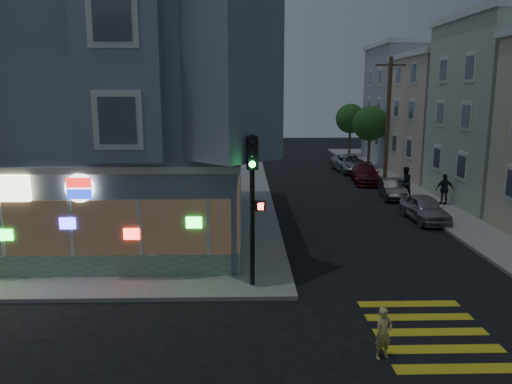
{
  "coord_description": "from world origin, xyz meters",
  "views": [
    {
      "loc": [
        1.26,
        -13.12,
        6.66
      ],
      "look_at": [
        1.72,
        5.41,
        2.92
      ],
      "focal_mm": 35.0,
      "sensor_mm": 36.0,
      "label": 1
    }
  ],
  "objects_px": {
    "utility_pole": "(388,117)",
    "street_tree_far": "(350,119)",
    "pedestrian_b": "(445,189)",
    "parked_car_d": "(351,163)",
    "running_child": "(384,333)",
    "parked_car_c": "(366,174)",
    "parked_car_b": "(392,189)",
    "traffic_signal": "(253,186)",
    "fire_hydrant": "(440,212)",
    "pedestrian_a": "(405,182)",
    "street_tree_near": "(370,124)",
    "parked_car_a": "(425,208)"
  },
  "relations": [
    {
      "from": "pedestrian_b",
      "to": "running_child",
      "type": "bearing_deg",
      "value": 61.05
    },
    {
      "from": "street_tree_near",
      "to": "street_tree_far",
      "type": "relative_size",
      "value": 1.0
    },
    {
      "from": "pedestrian_a",
      "to": "parked_car_a",
      "type": "relative_size",
      "value": 0.49
    },
    {
      "from": "pedestrian_a",
      "to": "traffic_signal",
      "type": "height_order",
      "value": "traffic_signal"
    },
    {
      "from": "running_child",
      "to": "traffic_signal",
      "type": "xyz_separation_m",
      "value": [
        -3.21,
        4.51,
        2.95
      ]
    },
    {
      "from": "pedestrian_a",
      "to": "parked_car_d",
      "type": "bearing_deg",
      "value": -92.49
    },
    {
      "from": "pedestrian_b",
      "to": "fire_hydrant",
      "type": "xyz_separation_m",
      "value": [
        -1.7,
        -3.77,
        -0.46
      ]
    },
    {
      "from": "fire_hydrant",
      "to": "parked_car_c",
      "type": "bearing_deg",
      "value": 95.09
    },
    {
      "from": "pedestrian_a",
      "to": "parked_car_b",
      "type": "xyz_separation_m",
      "value": [
        -0.6,
        0.52,
        -0.51
      ]
    },
    {
      "from": "pedestrian_a",
      "to": "parked_car_c",
      "type": "distance_m",
      "value": 5.92
    },
    {
      "from": "street_tree_near",
      "to": "parked_car_c",
      "type": "height_order",
      "value": "street_tree_near"
    },
    {
      "from": "utility_pole",
      "to": "parked_car_a",
      "type": "relative_size",
      "value": 2.27
    },
    {
      "from": "parked_car_b",
      "to": "fire_hydrant",
      "type": "bearing_deg",
      "value": -77.41
    },
    {
      "from": "parked_car_b",
      "to": "utility_pole",
      "type": "bearing_deg",
      "value": 85.46
    },
    {
      "from": "pedestrian_b",
      "to": "parked_car_d",
      "type": "xyz_separation_m",
      "value": [
        -2.72,
        13.03,
        -0.33
      ]
    },
    {
      "from": "parked_car_b",
      "to": "fire_hydrant",
      "type": "xyz_separation_m",
      "value": [
        0.6,
        -6.3,
        -0.01
      ]
    },
    {
      "from": "utility_pole",
      "to": "parked_car_b",
      "type": "height_order",
      "value": "utility_pole"
    },
    {
      "from": "parked_car_a",
      "to": "parked_car_c",
      "type": "relative_size",
      "value": 0.86
    },
    {
      "from": "street_tree_near",
      "to": "parked_car_c",
      "type": "xyz_separation_m",
      "value": [
        -1.93,
        -6.98,
        -3.27
      ]
    },
    {
      "from": "street_tree_far",
      "to": "fire_hydrant",
      "type": "bearing_deg",
      "value": -91.94
    },
    {
      "from": "running_child",
      "to": "parked_car_a",
      "type": "xyz_separation_m",
      "value": [
        5.93,
        13.53,
        0.0
      ]
    },
    {
      "from": "running_child",
      "to": "street_tree_far",
      "type": "bearing_deg",
      "value": 59.06
    },
    {
      "from": "street_tree_far",
      "to": "parked_car_d",
      "type": "distance_m",
      "value": 10.47
    },
    {
      "from": "street_tree_near",
      "to": "fire_hydrant",
      "type": "distance_m",
      "value": 18.9
    },
    {
      "from": "parked_car_b",
      "to": "fire_hydrant",
      "type": "relative_size",
      "value": 4.33
    },
    {
      "from": "utility_pole",
      "to": "street_tree_far",
      "type": "relative_size",
      "value": 1.7
    },
    {
      "from": "utility_pole",
      "to": "pedestrian_a",
      "type": "distance_m",
      "value": 7.76
    },
    {
      "from": "running_child",
      "to": "parked_car_b",
      "type": "bearing_deg",
      "value": 52.61
    },
    {
      "from": "utility_pole",
      "to": "traffic_signal",
      "type": "distance_m",
      "value": 23.55
    },
    {
      "from": "pedestrian_a",
      "to": "pedestrian_b",
      "type": "height_order",
      "value": "pedestrian_a"
    },
    {
      "from": "utility_pole",
      "to": "parked_car_d",
      "type": "height_order",
      "value": "utility_pole"
    },
    {
      "from": "utility_pole",
      "to": "street_tree_far",
      "type": "xyz_separation_m",
      "value": [
        0.2,
        14.0,
        -0.86
      ]
    },
    {
      "from": "traffic_signal",
      "to": "fire_hydrant",
      "type": "bearing_deg",
      "value": 28.37
    },
    {
      "from": "street_tree_far",
      "to": "pedestrian_a",
      "type": "distance_m",
      "value": 21.01
    },
    {
      "from": "street_tree_near",
      "to": "fire_hydrant",
      "type": "bearing_deg",
      "value": -92.77
    },
    {
      "from": "parked_car_c",
      "to": "traffic_signal",
      "type": "xyz_separation_m",
      "value": [
        -8.71,
        -20.08,
        2.95
      ]
    },
    {
      "from": "parked_car_b",
      "to": "traffic_signal",
      "type": "xyz_separation_m",
      "value": [
        -9.15,
        -14.79,
        3.02
      ]
    },
    {
      "from": "parked_car_b",
      "to": "parked_car_a",
      "type": "bearing_deg",
      "value": -82.84
    },
    {
      "from": "street_tree_far",
      "to": "pedestrian_a",
      "type": "height_order",
      "value": "street_tree_far"
    },
    {
      "from": "street_tree_far",
      "to": "traffic_signal",
      "type": "distance_m",
      "value": 36.65
    },
    {
      "from": "street_tree_near",
      "to": "pedestrian_b",
      "type": "xyz_separation_m",
      "value": [
        0.8,
        -14.82,
        -2.88
      ]
    },
    {
      "from": "street_tree_far",
      "to": "parked_car_a",
      "type": "xyz_separation_m",
      "value": [
        -1.5,
        -26.05,
        -3.26
      ]
    },
    {
      "from": "street_tree_near",
      "to": "traffic_signal",
      "type": "distance_m",
      "value": 29.09
    },
    {
      "from": "utility_pole",
      "to": "fire_hydrant",
      "type": "bearing_deg",
      "value": -93.18
    },
    {
      "from": "parked_car_c",
      "to": "utility_pole",
      "type": "bearing_deg",
      "value": 35.19
    },
    {
      "from": "running_child",
      "to": "parked_car_c",
      "type": "relative_size",
      "value": 0.29
    },
    {
      "from": "utility_pole",
      "to": "pedestrian_a",
      "type": "relative_size",
      "value": 4.66
    },
    {
      "from": "street_tree_near",
      "to": "running_child",
      "type": "bearing_deg",
      "value": -103.24
    },
    {
      "from": "running_child",
      "to": "traffic_signal",
      "type": "bearing_deg",
      "value": 105.17
    },
    {
      "from": "parked_car_d",
      "to": "running_child",
      "type": "bearing_deg",
      "value": -105.75
    }
  ]
}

